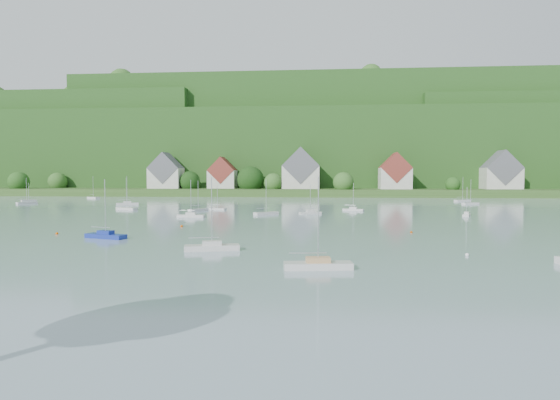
% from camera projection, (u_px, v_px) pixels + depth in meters
% --- Properties ---
extents(ground, '(600.00, 600.00, 0.00)m').
position_uv_depth(ground, '(9.00, 385.00, 20.34)').
color(ground, slate).
rests_on(ground, ground).
extents(far_shore_strip, '(600.00, 60.00, 3.00)m').
position_uv_depth(far_shore_strip, '(291.00, 191.00, 219.27)').
color(far_shore_strip, '#2D4D1D').
rests_on(far_shore_strip, ground).
extents(forested_ridge, '(620.00, 181.22, 69.89)m').
position_uv_depth(forested_ridge, '(299.00, 152.00, 286.33)').
color(forested_ridge, '#1A3B12').
rests_on(forested_ridge, ground).
extents(village_building_0, '(14.00, 10.40, 16.00)m').
position_uv_depth(village_building_0, '(166.00, 174.00, 210.54)').
color(village_building_0, '#BCB8AC').
rests_on(village_building_0, far_shore_strip).
extents(village_building_1, '(12.00, 9.36, 14.00)m').
position_uv_depth(village_building_1, '(222.00, 175.00, 210.46)').
color(village_building_1, '#BCB8AC').
rests_on(village_building_1, far_shore_strip).
extents(village_building_2, '(16.00, 11.44, 18.00)m').
position_uv_depth(village_building_2, '(301.00, 172.00, 206.44)').
color(village_building_2, '#BCB8AC').
rests_on(village_building_2, far_shore_strip).
extents(village_building_3, '(13.00, 10.40, 15.50)m').
position_uv_depth(village_building_3, '(395.00, 174.00, 201.13)').
color(village_building_3, '#BCB8AC').
rests_on(village_building_3, far_shore_strip).
extents(village_building_4, '(15.00, 10.40, 16.50)m').
position_uv_depth(village_building_4, '(501.00, 173.00, 201.31)').
color(village_building_4, '#BCB8AC').
rests_on(village_building_4, far_shore_strip).
extents(near_sailboat_1, '(6.46, 3.55, 8.40)m').
position_uv_depth(near_sailboat_1, '(106.00, 235.00, 67.30)').
color(near_sailboat_1, navy).
rests_on(near_sailboat_1, ground).
extents(near_sailboat_2, '(6.72, 2.69, 8.82)m').
position_uv_depth(near_sailboat_2, '(318.00, 264.00, 45.29)').
color(near_sailboat_2, silver).
rests_on(near_sailboat_2, ground).
extents(near_sailboat_3, '(6.73, 3.38, 8.75)m').
position_uv_depth(near_sailboat_3, '(212.00, 247.00, 56.53)').
color(near_sailboat_3, silver).
rests_on(near_sailboat_3, ground).
extents(mooring_buoy_1, '(0.41, 0.41, 0.41)m').
position_uv_depth(mooring_buoy_1, '(467.00, 256.00, 52.70)').
color(mooring_buoy_1, white).
rests_on(mooring_buoy_1, ground).
extents(mooring_buoy_2, '(0.38, 0.38, 0.38)m').
position_uv_depth(mooring_buoy_2, '(411.00, 233.00, 73.59)').
color(mooring_buoy_2, '#D45002').
rests_on(mooring_buoy_2, ground).
extents(mooring_buoy_3, '(0.45, 0.45, 0.45)m').
position_uv_depth(mooring_buoy_3, '(182.00, 227.00, 81.91)').
color(mooring_buoy_3, '#D45002').
rests_on(mooring_buoy_3, ground).
extents(mooring_buoy_5, '(0.43, 0.43, 0.43)m').
position_uv_depth(mooring_buoy_5, '(57.00, 234.00, 71.77)').
color(mooring_buoy_5, '#D45002').
rests_on(mooring_buoy_5, ground).
extents(far_sailboat_cluster, '(199.98, 78.76, 8.71)m').
position_uv_depth(far_sailboat_cluster, '(302.00, 205.00, 133.87)').
color(far_sailboat_cluster, silver).
rests_on(far_sailboat_cluster, ground).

